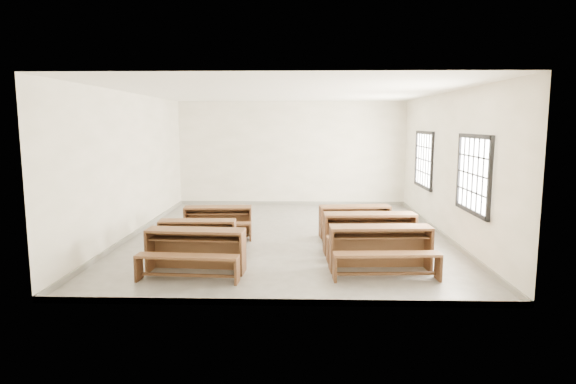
{
  "coord_description": "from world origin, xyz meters",
  "views": [
    {
      "loc": [
        0.3,
        -10.66,
        2.52
      ],
      "look_at": [
        0.0,
        0.0,
        1.0
      ],
      "focal_mm": 30.0,
      "sensor_mm": 36.0,
      "label": 1
    }
  ],
  "objects_px": {
    "desk_set_1": "(197,235)",
    "desk_set_3": "(381,246)",
    "desk_set_5": "(355,219)",
    "desk_set_0": "(195,248)",
    "desk_set_2": "(218,219)",
    "desk_set_4": "(370,231)"
  },
  "relations": [
    {
      "from": "desk_set_2",
      "to": "desk_set_5",
      "type": "distance_m",
      "value": 3.07
    },
    {
      "from": "desk_set_0",
      "to": "desk_set_4",
      "type": "xyz_separation_m",
      "value": [
        3.13,
        1.29,
        0.03
      ]
    },
    {
      "from": "desk_set_0",
      "to": "desk_set_1",
      "type": "height_order",
      "value": "desk_set_0"
    },
    {
      "from": "desk_set_0",
      "to": "desk_set_5",
      "type": "height_order",
      "value": "desk_set_0"
    },
    {
      "from": "desk_set_3",
      "to": "desk_set_4",
      "type": "relative_size",
      "value": 0.97
    },
    {
      "from": "desk_set_0",
      "to": "desk_set_5",
      "type": "bearing_deg",
      "value": 45.68
    },
    {
      "from": "desk_set_4",
      "to": "desk_set_5",
      "type": "bearing_deg",
      "value": 92.14
    },
    {
      "from": "desk_set_1",
      "to": "desk_set_3",
      "type": "bearing_deg",
      "value": -18.9
    },
    {
      "from": "desk_set_0",
      "to": "desk_set_5",
      "type": "relative_size",
      "value": 1.04
    },
    {
      "from": "desk_set_1",
      "to": "desk_set_4",
      "type": "relative_size",
      "value": 0.83
    },
    {
      "from": "desk_set_1",
      "to": "desk_set_5",
      "type": "xyz_separation_m",
      "value": [
        3.22,
        1.49,
        0.02
      ]
    },
    {
      "from": "desk_set_2",
      "to": "desk_set_4",
      "type": "xyz_separation_m",
      "value": [
        3.2,
        -1.38,
        0.07
      ]
    },
    {
      "from": "desk_set_4",
      "to": "desk_set_1",
      "type": "bearing_deg",
      "value": 178.38
    },
    {
      "from": "desk_set_2",
      "to": "desk_set_5",
      "type": "bearing_deg",
      "value": -4.55
    },
    {
      "from": "desk_set_0",
      "to": "desk_set_3",
      "type": "height_order",
      "value": "desk_set_3"
    },
    {
      "from": "desk_set_0",
      "to": "desk_set_4",
      "type": "relative_size",
      "value": 0.94
    },
    {
      "from": "desk_set_1",
      "to": "desk_set_5",
      "type": "relative_size",
      "value": 0.91
    },
    {
      "from": "desk_set_5",
      "to": "desk_set_2",
      "type": "bearing_deg",
      "value": 173.97
    },
    {
      "from": "desk_set_3",
      "to": "desk_set_5",
      "type": "bearing_deg",
      "value": 90.77
    },
    {
      "from": "desk_set_1",
      "to": "desk_set_5",
      "type": "height_order",
      "value": "desk_set_5"
    },
    {
      "from": "desk_set_4",
      "to": "desk_set_0",
      "type": "bearing_deg",
      "value": -160.82
    },
    {
      "from": "desk_set_0",
      "to": "desk_set_5",
      "type": "xyz_separation_m",
      "value": [
        3.0,
        2.69,
        -0.02
      ]
    }
  ]
}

